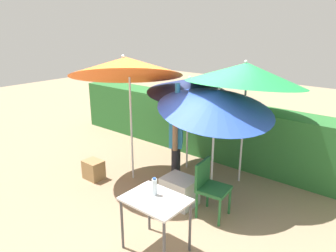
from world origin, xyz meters
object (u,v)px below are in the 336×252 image
(umbrella_orange, at_px, (246,74))
(umbrella_navy, at_px, (126,67))
(umbrella_rainbow, at_px, (217,100))
(person_vendor, at_px, (176,139))
(chair_plastic, at_px, (210,185))
(cooler_box, at_px, (180,191))
(crate_cardboard, at_px, (94,170))
(umbrella_yellow, at_px, (189,86))
(folding_table, at_px, (156,205))
(bottle_water, at_px, (154,187))

(umbrella_orange, distance_m, umbrella_navy, 2.08)
(umbrella_rainbow, bearing_deg, person_vendor, -163.06)
(person_vendor, bearing_deg, chair_plastic, -21.65)
(umbrella_rainbow, xyz_separation_m, cooler_box, (-0.26, -0.62, -1.47))
(umbrella_orange, relative_size, crate_cardboard, 6.31)
(person_vendor, distance_m, crate_cardboard, 1.78)
(umbrella_yellow, relative_size, folding_table, 2.47)
(chair_plastic, height_order, bottle_water, bottle_water)
(bottle_water, bearing_deg, umbrella_rainbow, 93.82)
(umbrella_navy, height_order, cooler_box, umbrella_navy)
(umbrella_yellow, height_order, bottle_water, umbrella_yellow)
(umbrella_rainbow, relative_size, chair_plastic, 2.36)
(umbrella_yellow, bearing_deg, chair_plastic, -42.84)
(bottle_water, bearing_deg, person_vendor, 118.21)
(umbrella_rainbow, relative_size, umbrella_navy, 0.78)
(umbrella_yellow, relative_size, crate_cardboard, 5.32)
(person_vendor, bearing_deg, cooler_box, -46.02)
(umbrella_rainbow, xyz_separation_m, crate_cardboard, (-2.09, -0.95, -1.52))
(folding_table, relative_size, bottle_water, 3.33)
(person_vendor, xyz_separation_m, cooler_box, (0.40, -0.42, -0.70))
(cooler_box, height_order, folding_table, folding_table)
(crate_cardboard, bearing_deg, umbrella_yellow, 54.57)
(cooler_box, height_order, bottle_water, bottle_water)
(chair_plastic, height_order, crate_cardboard, chair_plastic)
(cooler_box, bearing_deg, bottle_water, -70.15)
(chair_plastic, bearing_deg, crate_cardboard, -171.05)
(umbrella_rainbow, xyz_separation_m, umbrella_orange, (0.12, 0.74, 0.35))
(cooler_box, relative_size, crate_cardboard, 1.46)
(bottle_water, bearing_deg, cooler_box, 109.85)
(folding_table, xyz_separation_m, bottle_water, (-0.07, 0.07, 0.21))
(umbrella_yellow, bearing_deg, umbrella_orange, 7.01)
(folding_table, bearing_deg, umbrella_navy, 144.96)
(person_vendor, height_order, chair_plastic, person_vendor)
(umbrella_yellow, xyz_separation_m, bottle_water, (1.10, -2.24, -0.84))
(umbrella_yellow, distance_m, folding_table, 2.80)
(chair_plastic, distance_m, cooler_box, 0.61)
(chair_plastic, relative_size, crate_cardboard, 2.40)
(person_vendor, distance_m, chair_plastic, 1.11)
(chair_plastic, xyz_separation_m, bottle_water, (-0.18, -1.06, 0.37))
(umbrella_navy, bearing_deg, person_vendor, 18.03)
(umbrella_yellow, bearing_deg, cooler_box, -59.28)
(bottle_water, bearing_deg, umbrella_orange, 89.84)
(umbrella_rainbow, height_order, cooler_box, umbrella_rainbow)
(umbrella_orange, xyz_separation_m, bottle_water, (-0.01, -2.38, -1.17))
(umbrella_yellow, xyz_separation_m, umbrella_navy, (-0.57, -1.09, 0.42))
(umbrella_orange, height_order, bottle_water, umbrella_orange)
(umbrella_orange, distance_m, umbrella_yellow, 1.16)
(cooler_box, distance_m, crate_cardboard, 1.86)
(person_vendor, relative_size, chair_plastic, 2.11)
(person_vendor, bearing_deg, bottle_water, -61.79)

